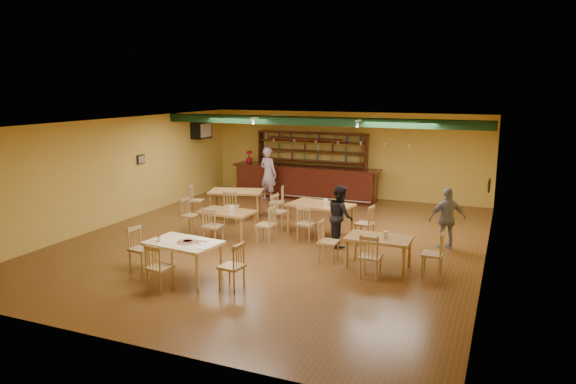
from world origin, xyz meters
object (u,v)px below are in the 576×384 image
at_px(dining_table_a, 236,203).
at_px(patron_right_a, 340,216).
at_px(dining_table_b, 320,219).
at_px(near_table, 184,260).
at_px(dining_table_d, 378,253).
at_px(dining_table_c, 227,224).
at_px(bar_counter, 305,182).
at_px(patron_bar, 268,174).

xyz_separation_m(dining_table_a, patron_right_a, (3.81, -1.70, 0.37)).
distance_m(dining_table_b, near_table, 4.47).
distance_m(near_table, patron_right_a, 4.12).
bearing_deg(dining_table_b, near_table, -100.79).
height_order(dining_table_d, near_table, near_table).
relative_size(dining_table_c, near_table, 0.96).
bearing_deg(near_table, patron_right_a, 62.77).
height_order(bar_counter, patron_right_a, patron_right_a).
distance_m(patron_bar, patron_right_a, 5.70).
height_order(dining_table_a, dining_table_b, dining_table_b).
relative_size(dining_table_b, patron_bar, 0.89).
distance_m(dining_table_a, dining_table_d, 5.86).
height_order(dining_table_b, dining_table_c, dining_table_b).
bearing_deg(bar_counter, dining_table_a, -106.46).
bearing_deg(patron_bar, bar_counter, -125.50).
relative_size(dining_table_c, patron_right_a, 0.92).
relative_size(patron_bar, patron_right_a, 1.21).
distance_m(dining_table_a, patron_bar, 2.53).
height_order(dining_table_d, patron_bar, patron_bar).
bearing_deg(dining_table_d, dining_table_a, 150.17).
height_order(dining_table_c, patron_right_a, patron_right_a).
xyz_separation_m(dining_table_c, patron_bar, (-0.93, 4.57, 0.57)).
xyz_separation_m(near_table, patron_right_a, (2.26, 3.42, 0.37)).
bearing_deg(bar_counter, dining_table_d, -56.84).
bearing_deg(bar_counter, patron_right_a, -60.43).
bearing_deg(dining_table_a, dining_table_d, -47.13).
xyz_separation_m(dining_table_b, near_table, (-1.46, -4.22, -0.02)).
relative_size(near_table, patron_right_a, 0.96).
distance_m(dining_table_a, near_table, 5.36).
bearing_deg(dining_table_a, bar_counter, 56.73).
height_order(dining_table_c, patron_bar, patron_bar).
relative_size(dining_table_a, dining_table_d, 1.15).
bearing_deg(dining_table_d, dining_table_b, 135.42).
distance_m(bar_counter, near_table, 8.44).
xyz_separation_m(near_table, patron_bar, (-1.62, 7.60, 0.53)).
bearing_deg(near_table, patron_bar, 108.25).
bearing_deg(dining_table_a, patron_right_a, -40.90).
xyz_separation_m(dining_table_b, patron_bar, (-3.08, 3.37, 0.51)).
relative_size(bar_counter, dining_table_c, 3.77).
bearing_deg(bar_counter, near_table, -86.10).
height_order(dining_table_d, patron_right_a, patron_right_a).
height_order(bar_counter, dining_table_d, bar_counter).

